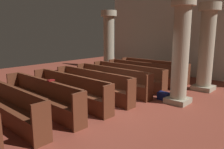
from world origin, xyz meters
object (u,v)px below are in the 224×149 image
pew_row_7 (7,104)px  pillar_aisle_rear (181,50)px  pew_row_2 (127,75)px  pew_row_1 (141,72)px  pew_row_4 (92,83)px  kneeler_box_navy (163,96)px  lectern (178,69)px  hymn_book (51,80)px  pew_row_5 (70,89)px  pillar_aisle_side (207,46)px  pew_row_6 (42,95)px  pew_row_3 (111,79)px  pew_row_0 (153,69)px  pillar_far_side (109,42)px

pew_row_7 → pillar_aisle_rear: (2.60, 4.54, 1.28)m
pew_row_2 → pew_row_7: same height
pew_row_1 → pew_row_4: same height
pew_row_1 → kneeler_box_navy: pew_row_1 is taller
lectern → kneeler_box_navy: 4.06m
pew_row_2 → hymn_book: (0.24, -3.87, 0.46)m
pew_row_1 → kneeler_box_navy: bearing=-37.0°
pew_row_5 → pillar_aisle_side: 5.60m
pew_row_6 → pillar_aisle_rear: (2.60, 3.53, 1.28)m
pew_row_4 → pillar_aisle_side: (2.60, 3.78, 1.28)m
pillar_aisle_side → pew_row_6: bearing=-114.2°
pew_row_2 → pew_row_7: size_ratio=1.00×
pew_row_3 → hymn_book: (0.24, -2.86, 0.46)m
pew_row_2 → kneeler_box_navy: bearing=-14.9°
pew_row_1 → lectern: (0.72, 2.25, -0.06)m
pew_row_6 → hymn_book: 0.55m
pew_row_2 → lectern: 3.34m
pew_row_1 → hymn_book: bearing=-87.1°
pew_row_0 → pillar_far_side: (-2.55, -0.46, 1.28)m
pew_row_0 → pillar_far_side: 2.90m
pew_row_7 → kneeler_box_navy: 4.99m
pew_row_1 → hymn_book: 4.91m
pew_row_4 → pew_row_5: (0.00, -1.01, 0.00)m
kneeler_box_navy → pew_row_6: bearing=-120.6°
pew_row_4 → pillar_aisle_side: bearing=55.4°
pew_row_4 → pew_row_5: same height
pew_row_5 → hymn_book: bearing=-73.5°
pew_row_2 → pew_row_3: bearing=-90.0°
pew_row_7 → pillar_aisle_side: bearing=69.1°
pew_row_2 → pillar_aisle_rear: 2.95m
pew_row_0 → pew_row_4: 4.06m
pew_row_1 → pew_row_6: size_ratio=1.00×
pew_row_3 → hymn_book: hymn_book is taller
pew_row_6 → pew_row_1: bearing=90.0°
pew_row_5 → pew_row_6: size_ratio=1.00×
pew_row_1 → pew_row_7: 6.09m
pew_row_3 → pillar_far_side: size_ratio=1.06×
pew_row_0 → pillar_aisle_rear: size_ratio=1.06×
pew_row_4 → pew_row_5: bearing=-90.0°
pew_row_5 → pillar_aisle_side: (2.60, 4.79, 1.28)m
pew_row_4 → hymn_book: 1.91m
pew_row_3 → pew_row_4: (0.00, -1.01, 0.00)m
pew_row_4 → pew_row_6: same height
pillar_aisle_side → pillar_aisle_rear: 2.28m
pew_row_7 → hymn_book: (0.24, 1.20, 0.46)m
pew_row_2 → pillar_aisle_side: pillar_aisle_side is taller
pew_row_0 → pew_row_1: bearing=-90.0°
pew_row_0 → pillar_aisle_rear: bearing=-44.5°
pew_row_3 → pew_row_5: same height
pillar_aisle_side → pillar_far_side: same height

